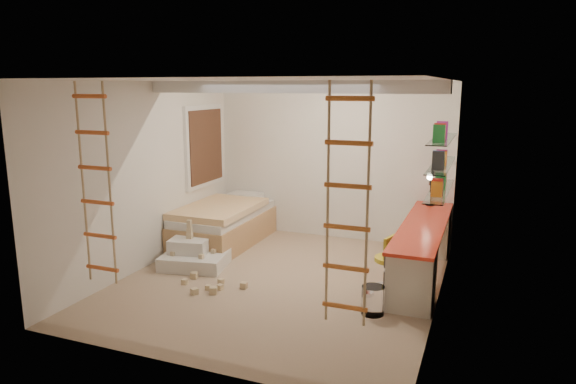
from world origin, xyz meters
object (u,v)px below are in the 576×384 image
at_px(desk, 423,248).
at_px(bed, 224,224).
at_px(play_platform, 193,256).
at_px(swivel_chair, 389,271).

bearing_deg(desk, bed, 173.51).
distance_m(desk, bed, 3.22).
relative_size(desk, play_platform, 2.82).
distance_m(bed, swivel_chair, 3.06).
height_order(bed, swivel_chair, swivel_chair).
height_order(desk, bed, desk).
bearing_deg(play_platform, bed, 95.53).
height_order(desk, swivel_chair, desk).
xyz_separation_m(bed, swivel_chair, (2.88, -1.03, -0.06)).
xyz_separation_m(bed, play_platform, (0.11, -1.13, -0.18)).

